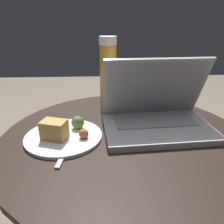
{
  "coord_description": "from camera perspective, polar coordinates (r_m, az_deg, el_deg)",
  "views": [
    {
      "loc": [
        -0.07,
        -0.56,
        0.86
      ],
      "look_at": [
        -0.04,
        0.0,
        0.62
      ],
      "focal_mm": 35.0,
      "sensor_mm": 36.0,
      "label": 1
    }
  ],
  "objects": [
    {
      "name": "table",
      "position": [
        0.73,
        3.1,
        -17.31
      ],
      "size": [
        0.71,
        0.71,
        0.55
      ],
      "color": "black",
      "rests_on": "ground_plane"
    },
    {
      "name": "snack_plate",
      "position": [
        0.63,
        -12.58,
        -5.53
      ],
      "size": [
        0.21,
        0.21,
        0.06
      ],
      "color": "white",
      "rests_on": "table"
    },
    {
      "name": "fork",
      "position": [
        0.6,
        -11.2,
        -8.22
      ],
      "size": [
        0.04,
        0.18,
        0.0
      ],
      "color": "#B2B2B7",
      "rests_on": "table"
    },
    {
      "name": "beer_glass",
      "position": [
        0.77,
        -1.03,
        9.59
      ],
      "size": [
        0.06,
        0.06,
        0.26
      ],
      "color": "gold",
      "rests_on": "table"
    },
    {
      "name": "laptop",
      "position": [
        0.67,
        11.44,
        -0.53
      ],
      "size": [
        0.33,
        0.24,
        0.21
      ],
      "color": "#B2B2B7",
      "rests_on": "table"
    }
  ]
}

